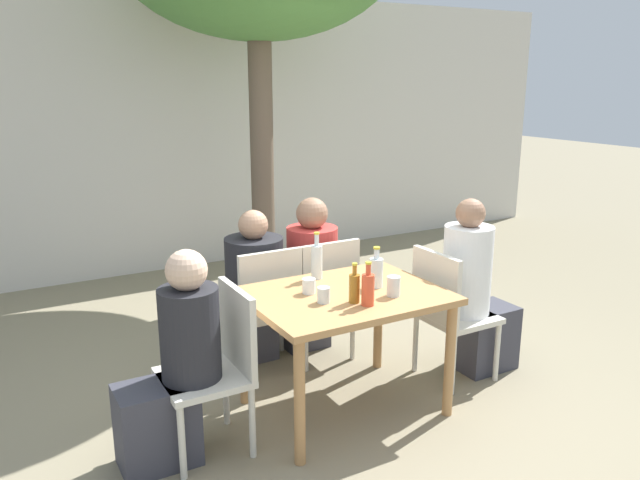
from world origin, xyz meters
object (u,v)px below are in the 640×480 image
drinking_glass_2 (324,295)px  person_seated_1 (475,297)px  person_seated_2 (250,294)px  person_seated_3 (307,281)px  dining_table_front (345,309)px  amber_bottle_0 (354,287)px  soda_bottle_2 (368,289)px  water_bottle_1 (376,271)px  patio_chair_2 (264,304)px  drinking_glass_0 (394,286)px  patio_chair_1 (448,308)px  patio_chair_0 (219,360)px  person_seated_0 (174,371)px  patio_chair_3 (322,293)px  water_bottle_3 (317,261)px  drinking_glass_1 (309,286)px

drinking_glass_2 → person_seated_1: bearing=3.7°
person_seated_2 → person_seated_3: size_ratio=0.96×
dining_table_front → amber_bottle_0: 0.25m
person_seated_2 → soda_bottle_2: (0.22, -1.13, 0.34)m
dining_table_front → water_bottle_1: size_ratio=4.49×
person_seated_1 → person_seated_3: bearing=41.9°
patio_chair_2 → person_seated_2: bearing=-90.0°
patio_chair_2 → drinking_glass_0: bearing=117.3°
dining_table_front → person_seated_3: size_ratio=0.97×
patio_chair_1 → dining_table_front: bearing=90.0°
water_bottle_1 → amber_bottle_0: bearing=-147.3°
patio_chair_0 → person_seated_0: (-0.24, -0.00, -0.00)m
person_seated_3 → patio_chair_2: bearing=27.6°
drinking_glass_0 → patio_chair_1: bearing=17.4°
person_seated_0 → person_seated_2: size_ratio=1.02×
person_seated_0 → amber_bottle_0: (0.99, -0.16, 0.33)m
amber_bottle_0 → water_bottle_1: 0.30m
drinking_glass_2 → patio_chair_3: bearing=60.6°
soda_bottle_2 → drinking_glass_2: (-0.19, 0.16, -0.05)m
person_seated_3 → dining_table_front: bearing=76.0°
patio_chair_0 → drinking_glass_2: bearing=82.6°
patio_chair_1 → person_seated_2: (-1.01, 0.89, -0.00)m
patio_chair_2 → drinking_glass_2: (0.03, -0.74, 0.29)m
dining_table_front → patio_chair_1: bearing=0.0°
patio_chair_3 → drinking_glass_0: bearing=89.2°
water_bottle_3 → drinking_glass_1: bearing=-128.6°
patio_chair_3 → drinking_glass_1: bearing=53.7°
patio_chair_0 → dining_table_front: bearing=90.0°
dining_table_front → drinking_glass_0: (0.21, -0.18, 0.16)m
patio_chair_3 → amber_bottle_0: (-0.26, -0.82, 0.33)m
patio_chair_2 → water_bottle_1: 0.86m
drinking_glass_2 → amber_bottle_0: bearing=-28.7°
patio_chair_1 → drinking_glass_1: 1.02m
patio_chair_3 → water_bottle_3: 0.55m
patio_chair_0 → patio_chair_3: same height
dining_table_front → soda_bottle_2: size_ratio=4.48×
person_seated_0 → amber_bottle_0: bearing=80.8°
person_seated_2 → water_bottle_3: size_ratio=3.76×
water_bottle_3 → person_seated_2: bearing=110.1°
amber_bottle_0 → soda_bottle_2: size_ratio=0.92×
dining_table_front → soda_bottle_2: soda_bottle_2 is taller
person_seated_0 → drinking_glass_1: size_ratio=12.82×
patio_chair_0 → drinking_glass_0: 1.06m
patio_chair_3 → drinking_glass_2: size_ratio=10.00×
drinking_glass_1 → water_bottle_1: bearing=-13.2°
person_seated_1 → drinking_glass_1: bearing=85.3°
amber_bottle_0 → soda_bottle_2: soda_bottle_2 is taller
person_seated_2 → water_bottle_3: bearing=110.1°
patio_chair_1 → water_bottle_3: size_ratio=3.01×
soda_bottle_2 → drinking_glass_2: soda_bottle_2 is taller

